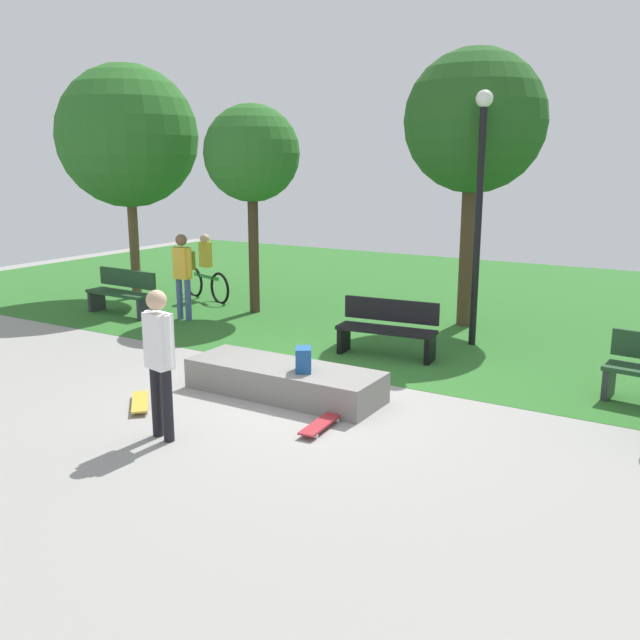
% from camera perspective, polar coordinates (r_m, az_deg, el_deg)
% --- Properties ---
extents(ground_plane, '(28.00, 28.00, 0.00)m').
position_cam_1_polar(ground_plane, '(9.21, -1.05, -6.61)').
color(ground_plane, gray).
extents(grass_lawn, '(26.60, 12.89, 0.01)m').
position_cam_1_polar(grass_lawn, '(15.90, 13.51, 1.49)').
color(grass_lawn, '#2D6B28').
rests_on(grass_lawn, ground_plane).
extents(concrete_ledge, '(2.73, 0.92, 0.41)m').
position_cam_1_polar(concrete_ledge, '(9.35, -2.99, -4.98)').
color(concrete_ledge, gray).
rests_on(concrete_ledge, ground_plane).
extents(backpack_on_ledge, '(0.32, 0.34, 0.32)m').
position_cam_1_polar(backpack_on_ledge, '(8.98, -1.37, -3.29)').
color(backpack_on_ledge, '#1E4C8C').
rests_on(backpack_on_ledge, concrete_ledge).
extents(skater_performing_trick, '(0.42, 0.26, 1.73)m').
position_cam_1_polar(skater_performing_trick, '(7.87, -13.16, -2.68)').
color(skater_performing_trick, black).
rests_on(skater_performing_trick, ground_plane).
extents(skateboard_by_ledge, '(0.70, 0.71, 0.08)m').
position_cam_1_polar(skateboard_by_ledge, '(9.24, -14.67, -6.57)').
color(skateboard_by_ledge, gold).
rests_on(skateboard_by_ledge, ground_plane).
extents(skateboard_spare, '(0.25, 0.81, 0.08)m').
position_cam_1_polar(skateboard_spare, '(8.23, 0.08, -8.58)').
color(skateboard_spare, '#A5262D').
rests_on(skateboard_spare, ground_plane).
extents(park_bench_near_lamppost, '(1.64, 0.62, 0.91)m').
position_cam_1_polar(park_bench_near_lamppost, '(11.14, 5.61, -0.59)').
color(park_bench_near_lamppost, black).
rests_on(park_bench_near_lamppost, ground_plane).
extents(park_bench_by_oak, '(1.62, 0.53, 0.91)m').
position_cam_1_polar(park_bench_by_oak, '(14.69, -16.03, 2.30)').
color(park_bench_by_oak, '#1E4223').
rests_on(park_bench_by_oak, ground_plane).
extents(tree_leaning_ash, '(2.58, 2.58, 5.08)m').
position_cam_1_polar(tree_leaning_ash, '(13.26, 12.68, 15.56)').
color(tree_leaning_ash, '#4C3823').
rests_on(tree_leaning_ash, grass_lawn).
extents(tree_broad_elm, '(1.93, 1.93, 4.20)m').
position_cam_1_polar(tree_broad_elm, '(14.16, -5.67, 13.45)').
color(tree_broad_elm, '#42301E').
rests_on(tree_broad_elm, grass_lawn).
extents(tree_slender_maple, '(3.10, 3.10, 5.16)m').
position_cam_1_polar(tree_slender_maple, '(16.27, -15.63, 14.39)').
color(tree_slender_maple, brown).
rests_on(tree_slender_maple, grass_lawn).
extents(lamp_post, '(0.28, 0.28, 4.20)m').
position_cam_1_polar(lamp_post, '(11.79, 13.05, 10.08)').
color(lamp_post, black).
rests_on(lamp_post, ground_plane).
extents(pedestrian_with_backpack, '(0.43, 0.35, 1.70)m').
position_cam_1_polar(pedestrian_with_backpack, '(13.81, -11.24, 4.17)').
color(pedestrian_with_backpack, '#3F5184').
rests_on(pedestrian_with_backpack, ground_plane).
extents(cyclist_on_bicycle, '(1.75, 0.63, 1.52)m').
position_cam_1_polar(cyclist_on_bicycle, '(15.85, -9.41, 3.95)').
color(cyclist_on_bicycle, black).
rests_on(cyclist_on_bicycle, ground_plane).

